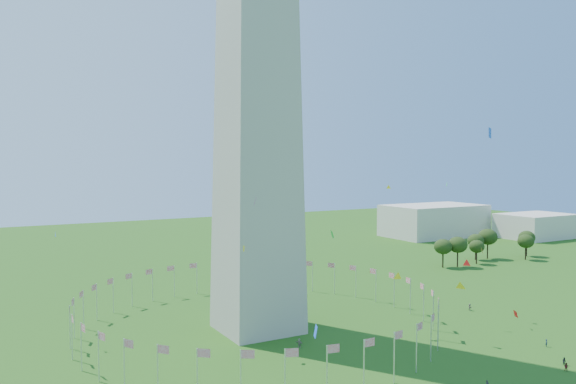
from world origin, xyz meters
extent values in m
cylinder|color=silver|center=(40.00, 50.00, 4.50)|extent=(0.24, 0.24, 9.00)
cylinder|color=silver|center=(39.39, 56.95, 4.50)|extent=(0.24, 0.24, 9.00)
cylinder|color=silver|center=(37.59, 63.68, 4.50)|extent=(0.24, 0.24, 9.00)
cylinder|color=silver|center=(34.64, 70.00, 4.50)|extent=(0.24, 0.24, 9.00)
cylinder|color=silver|center=(30.64, 75.71, 4.50)|extent=(0.24, 0.24, 9.00)
cylinder|color=silver|center=(25.71, 80.64, 4.50)|extent=(0.24, 0.24, 9.00)
cylinder|color=silver|center=(20.00, 84.64, 4.50)|extent=(0.24, 0.24, 9.00)
cylinder|color=silver|center=(13.68, 87.59, 4.50)|extent=(0.24, 0.24, 9.00)
cylinder|color=silver|center=(6.95, 89.39, 4.50)|extent=(0.24, 0.24, 9.00)
cylinder|color=silver|center=(0.00, 90.00, 4.50)|extent=(0.24, 0.24, 9.00)
cylinder|color=silver|center=(-6.95, 89.39, 4.50)|extent=(0.24, 0.24, 9.00)
cylinder|color=silver|center=(-13.68, 87.59, 4.50)|extent=(0.24, 0.24, 9.00)
cylinder|color=silver|center=(-20.00, 84.64, 4.50)|extent=(0.24, 0.24, 9.00)
cylinder|color=silver|center=(-25.71, 80.64, 4.50)|extent=(0.24, 0.24, 9.00)
cylinder|color=silver|center=(-30.64, 75.71, 4.50)|extent=(0.24, 0.24, 9.00)
cylinder|color=silver|center=(-34.64, 70.00, 4.50)|extent=(0.24, 0.24, 9.00)
cylinder|color=silver|center=(-37.59, 63.68, 4.50)|extent=(0.24, 0.24, 9.00)
cylinder|color=silver|center=(-39.39, 56.95, 4.50)|extent=(0.24, 0.24, 9.00)
cylinder|color=silver|center=(-40.00, 50.00, 4.50)|extent=(0.24, 0.24, 9.00)
cylinder|color=silver|center=(-39.39, 43.05, 4.50)|extent=(0.24, 0.24, 9.00)
cylinder|color=silver|center=(-37.59, 36.32, 4.50)|extent=(0.24, 0.24, 9.00)
cylinder|color=silver|center=(-34.64, 30.00, 4.50)|extent=(0.24, 0.24, 9.00)
cylinder|color=silver|center=(-30.64, 24.29, 4.50)|extent=(0.24, 0.24, 9.00)
cylinder|color=silver|center=(-25.71, 19.36, 4.50)|extent=(0.24, 0.24, 9.00)
cylinder|color=silver|center=(-20.00, 15.36, 4.50)|extent=(0.24, 0.24, 9.00)
cylinder|color=silver|center=(-13.68, 12.41, 4.50)|extent=(0.24, 0.24, 9.00)
cylinder|color=silver|center=(-6.95, 10.61, 4.50)|extent=(0.24, 0.24, 9.00)
cylinder|color=silver|center=(0.00, 10.00, 4.50)|extent=(0.24, 0.24, 9.00)
cylinder|color=silver|center=(6.95, 10.61, 4.50)|extent=(0.24, 0.24, 9.00)
cylinder|color=silver|center=(13.68, 12.41, 4.50)|extent=(0.24, 0.24, 9.00)
cylinder|color=silver|center=(20.00, 15.36, 4.50)|extent=(0.24, 0.24, 9.00)
cylinder|color=silver|center=(25.71, 19.36, 4.50)|extent=(0.24, 0.24, 9.00)
cylinder|color=silver|center=(30.64, 24.29, 4.50)|extent=(0.24, 0.24, 9.00)
cylinder|color=silver|center=(34.64, 30.00, 4.50)|extent=(0.24, 0.24, 9.00)
cylinder|color=silver|center=(37.59, 36.32, 4.50)|extent=(0.24, 0.24, 9.00)
cylinder|color=silver|center=(39.39, 43.05, 4.50)|extent=(0.24, 0.24, 9.00)
cube|color=beige|center=(150.00, 150.00, 8.00)|extent=(50.00, 30.00, 16.00)
cube|color=beige|center=(190.00, 120.00, 6.00)|extent=(35.00, 25.00, 12.00)
imported|color=black|center=(40.69, 1.63, 0.75)|extent=(0.71, 0.83, 1.50)
imported|color=gray|center=(2.10, 34.81, 0.92)|extent=(1.46, 1.86, 1.84)
imported|color=#1F2948|center=(47.04, 10.01, 0.79)|extent=(0.69, 0.63, 1.59)
imported|color=gray|center=(55.00, 38.00, 0.87)|extent=(1.14, 1.74, 1.73)
imported|color=maroon|center=(38.14, -0.55, 0.79)|extent=(0.80, 0.91, 1.59)
plane|color=yellow|center=(25.39, 31.57, 12.98)|extent=(2.07, 1.20, 2.29)
plane|color=blue|center=(24.14, 5.82, 43.50)|extent=(1.78, 1.36, 2.23)
plane|color=#CC2699|center=(-14.56, 21.26, 31.66)|extent=(1.07, 1.65, 1.85)
plane|color=blue|center=(-40.88, 64.37, 22.80)|extent=(0.04, 1.76, 1.76)
plane|color=yellow|center=(-8.93, 38.01, 21.00)|extent=(1.25, 0.63, 1.40)
plane|color=green|center=(6.50, 29.31, 23.86)|extent=(1.51, 1.28, 1.85)
plane|color=green|center=(48.71, 40.49, 32.64)|extent=(0.87, 1.04, 1.35)
plane|color=red|center=(31.94, 5.76, 9.98)|extent=(0.94, 1.59, 1.45)
plane|color=red|center=(43.93, 29.02, 14.67)|extent=(1.45, 1.07, 1.79)
plane|color=blue|center=(-5.74, 16.02, 9.60)|extent=(1.57, 2.00, 2.22)
plane|color=yellow|center=(32.61, 43.73, 32.09)|extent=(1.06, 0.76, 1.05)
plane|color=yellow|center=(49.08, 29.10, 17.24)|extent=(1.60, 1.80, 1.73)
plane|color=yellow|center=(33.74, 21.15, 11.95)|extent=(1.46, 2.61, 2.36)
ellipsoid|color=#2A4416|center=(91.57, 84.53, 5.07)|extent=(6.49, 6.49, 10.15)
ellipsoid|color=#2A4416|center=(97.05, 82.75, 5.42)|extent=(6.94, 6.94, 10.84)
ellipsoid|color=#2A4416|center=(107.64, 83.47, 4.42)|extent=(5.65, 5.65, 8.83)
ellipsoid|color=#2A4416|center=(114.14, 89.81, 4.98)|extent=(6.37, 6.37, 9.95)
ellipsoid|color=#2A4416|center=(120.30, 89.41, 5.80)|extent=(7.43, 7.43, 11.61)
ellipsoid|color=#2A4416|center=(131.21, 80.35, 4.87)|extent=(6.23, 6.23, 9.74)
ellipsoid|color=#2A4416|center=(138.73, 85.72, 5.08)|extent=(6.50, 6.50, 10.15)
camera|label=1|loc=(-55.68, -63.52, 38.54)|focal=35.00mm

